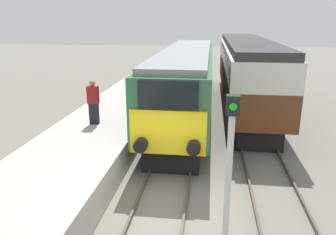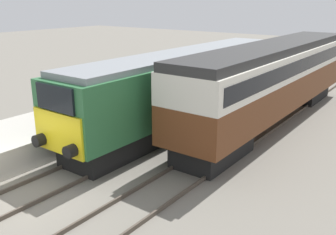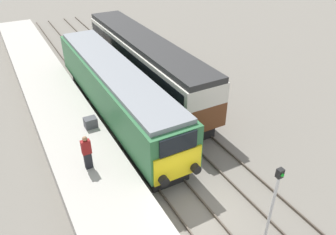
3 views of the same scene
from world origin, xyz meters
name	(u,v)px [view 3 (image 3 of 3)]	position (x,y,z in m)	size (l,w,h in m)	color
ground_plane	(196,216)	(0.00, 0.00, 0.00)	(120.00, 120.00, 0.00)	slate
platform_left	(73,137)	(-3.30, 8.00, 0.52)	(3.50, 50.00, 1.04)	#B7B2A8
rails_near_track	(147,154)	(0.00, 5.00, 0.07)	(1.51, 60.00, 0.14)	#4C4238
rails_far_track	(198,137)	(3.40, 5.00, 0.07)	(1.50, 60.00, 0.14)	#4C4238
locomotive	(115,89)	(0.00, 9.48, 2.11)	(2.70, 16.14, 3.71)	black
passenger_carriage	(145,60)	(3.40, 12.29, 2.44)	(2.75, 16.16, 4.06)	black
person_on_platform	(87,152)	(-3.43, 4.29, 1.96)	(0.44, 0.26, 1.83)	black
signal_post	(273,202)	(1.70, -2.52, 2.35)	(0.24, 0.28, 3.96)	silver
luggage_crate	(91,123)	(-2.26, 7.69, 1.34)	(0.70, 0.56, 0.60)	#4C4C51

